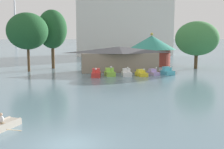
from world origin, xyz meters
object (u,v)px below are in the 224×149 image
shoreline_tree_tall_left (27,31)px  pedal_boat_lavender (153,72)px  pedal_boat_white (127,73)px  pedal_boat_red (96,74)px  shoreline_tree_mid (52,29)px  pedal_boat_lime (110,73)px  background_building_block (123,21)px  shoreline_tree_right (197,39)px  pedal_boat_yellow (141,73)px  pedal_boat_cyan (168,72)px  green_roof_pavilion (152,49)px  boathouse (119,59)px

shoreline_tree_tall_left → pedal_boat_lavender: bearing=-19.1°
pedal_boat_white → shoreline_tree_tall_left: (-18.23, 8.74, 7.45)m
pedal_boat_red → shoreline_tree_mid: (-8.43, 14.22, 7.90)m
pedal_boat_lime → pedal_boat_lavender: 8.01m
background_building_block → shoreline_tree_right: bearing=-80.7°
pedal_boat_yellow → shoreline_tree_right: shoreline_tree_right is taller
pedal_boat_red → shoreline_tree_tall_left: 17.46m
shoreline_tree_mid → shoreline_tree_right: (30.91, -4.29, -1.95)m
pedal_boat_cyan → shoreline_tree_mid: shoreline_tree_mid is taller
pedal_boat_red → pedal_boat_lavender: size_ratio=1.16×
pedal_boat_red → pedal_boat_yellow: pedal_boat_red is taller
pedal_boat_white → green_roof_pavilion: size_ratio=0.23×
shoreline_tree_tall_left → shoreline_tree_mid: 6.60m
shoreline_tree_tall_left → shoreline_tree_right: bearing=1.0°
pedal_boat_yellow → pedal_boat_lime: bearing=-108.2°
pedal_boat_red → pedal_boat_cyan: 13.22m
pedal_boat_white → pedal_boat_lime: bearing=-94.5°
pedal_boat_lime → shoreline_tree_tall_left: size_ratio=0.21×
boathouse → pedal_boat_yellow: bearing=-67.8°
pedal_boat_yellow → boathouse: boathouse is taller
pedal_boat_white → boathouse: (-0.32, 6.63, 2.05)m
boathouse → shoreline_tree_right: size_ratio=1.58×
pedal_boat_yellow → boathouse: size_ratio=0.18×
pedal_boat_red → pedal_boat_white: size_ratio=1.14×
pedal_boat_lime → shoreline_tree_tall_left: 18.95m
pedal_boat_cyan → shoreline_tree_right: bearing=121.2°
pedal_boat_red → pedal_boat_lavender: bearing=103.4°
pedal_boat_lavender → shoreline_tree_mid: shoreline_tree_mid is taller
pedal_boat_red → background_building_block: size_ratio=0.08×
pedal_boat_red → green_roof_pavilion: bearing=147.5°
shoreline_tree_right → pedal_boat_yellow: bearing=-145.9°
shoreline_tree_tall_left → shoreline_tree_right: (35.28, 0.63, -1.45)m
pedal_boat_lavender → shoreline_tree_mid: bearing=-143.4°
shoreline_tree_mid → pedal_boat_lavender: bearing=-34.5°
boathouse → shoreline_tree_mid: bearing=152.5°
pedal_boat_yellow → background_building_block: (6.51, 58.48, 12.47)m
pedal_boat_white → pedal_boat_yellow: pedal_boat_white is taller
background_building_block → pedal_boat_white: bearing=-98.9°
pedal_boat_lavender → shoreline_tree_right: 16.01m
pedal_boat_yellow → pedal_boat_lavender: 2.73m
pedal_boat_red → shoreline_tree_right: shoreline_tree_right is taller
green_roof_pavilion → shoreline_tree_mid: (-23.21, -3.98, 4.43)m
green_roof_pavilion → pedal_boat_white: bearing=-117.9°
boathouse → shoreline_tree_mid: shoreline_tree_mid is taller
shoreline_tree_mid → shoreline_tree_tall_left: bearing=-131.6°
shoreline_tree_right → background_building_block: size_ratio=0.28×
boathouse → green_roof_pavilion: green_roof_pavilion is taller
pedal_boat_cyan → shoreline_tree_right: 14.07m
pedal_boat_red → shoreline_tree_mid: 18.32m
pedal_boat_cyan → shoreline_tree_mid: 26.42m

